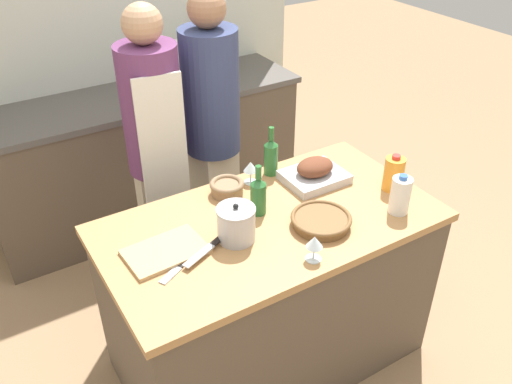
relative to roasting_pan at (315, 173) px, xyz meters
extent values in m
plane|color=#9E7A56|center=(-0.37, -0.16, -0.95)|extent=(12.00, 12.00, 0.00)
cube|color=brown|center=(-0.37, -0.16, -0.52)|extent=(1.49, 0.80, 0.86)
cube|color=#B27F4C|center=(-0.37, -0.16, -0.07)|extent=(1.53, 0.83, 0.04)
cube|color=brown|center=(-0.37, 1.41, -0.50)|extent=(2.11, 0.58, 0.90)
cube|color=#56514C|center=(-0.37, 1.41, -0.03)|extent=(2.17, 0.60, 0.04)
cube|color=silver|center=(-0.37, 1.76, 0.33)|extent=(2.67, 0.10, 2.55)
cube|color=#BCBCC1|center=(0.00, 0.00, -0.02)|extent=(0.30, 0.25, 0.04)
ellipsoid|color=brown|center=(0.00, 0.00, 0.03)|extent=(0.20, 0.15, 0.09)
cylinder|color=brown|center=(-0.20, -0.32, -0.03)|extent=(0.25, 0.25, 0.04)
torus|color=brown|center=(-0.20, -0.32, -0.01)|extent=(0.27, 0.27, 0.02)
cube|color=tan|center=(-0.86, -0.13, -0.04)|extent=(0.34, 0.23, 0.02)
cylinder|color=#B7B7BC|center=(-0.56, -0.20, 0.02)|extent=(0.16, 0.16, 0.14)
cylinder|color=#B7B7BC|center=(-0.56, -0.20, 0.10)|extent=(0.17, 0.17, 0.01)
sphere|color=black|center=(-0.56, -0.20, 0.12)|extent=(0.02, 0.02, 0.02)
cylinder|color=#846647|center=(-0.43, 0.13, -0.02)|extent=(0.15, 0.15, 0.06)
torus|color=#846647|center=(-0.43, 0.13, 0.01)|extent=(0.17, 0.17, 0.03)
cylinder|color=orange|center=(0.28, -0.26, 0.04)|extent=(0.10, 0.10, 0.17)
cylinder|color=red|center=(0.28, -0.26, 0.13)|extent=(0.04, 0.04, 0.02)
cylinder|color=white|center=(0.17, -0.42, 0.04)|extent=(0.09, 0.09, 0.18)
cylinder|color=#3360B2|center=(0.17, -0.42, 0.14)|extent=(0.04, 0.04, 0.02)
cylinder|color=#28662D|center=(-0.15, 0.18, 0.03)|extent=(0.07, 0.07, 0.16)
cone|color=#28662D|center=(-0.15, 0.18, 0.13)|extent=(0.07, 0.07, 0.03)
cylinder|color=#28662D|center=(-0.15, 0.18, 0.18)|extent=(0.03, 0.03, 0.07)
cylinder|color=#28662D|center=(-0.38, -0.09, 0.03)|extent=(0.07, 0.07, 0.15)
cone|color=#28662D|center=(-0.38, -0.09, 0.12)|extent=(0.07, 0.07, 0.03)
cylinder|color=#28662D|center=(-0.38, -0.09, 0.17)|extent=(0.03, 0.03, 0.06)
cylinder|color=silver|center=(-0.36, -0.48, -0.05)|extent=(0.07, 0.07, 0.00)
cylinder|color=silver|center=(-0.36, -0.48, -0.01)|extent=(0.01, 0.01, 0.06)
cone|color=silver|center=(-0.36, -0.48, 0.04)|extent=(0.07, 0.07, 0.05)
cylinder|color=silver|center=(-0.28, 0.16, -0.05)|extent=(0.07, 0.07, 0.00)
cylinder|color=silver|center=(-0.28, 0.16, -0.01)|extent=(0.01, 0.01, 0.06)
cone|color=silver|center=(-0.28, 0.16, 0.04)|extent=(0.07, 0.07, 0.05)
cube|color=#B7B7BC|center=(-0.76, -0.24, -0.03)|extent=(0.17, 0.10, 0.01)
cube|color=black|center=(-0.64, -0.19, -0.03)|extent=(0.11, 0.07, 0.01)
cube|color=#B7B7BC|center=(-0.90, -0.27, -0.04)|extent=(0.11, 0.08, 0.01)
cube|color=black|center=(-0.83, -0.23, -0.04)|extent=(0.07, 0.06, 0.01)
cube|color=silver|center=(-0.10, 1.48, 0.01)|extent=(0.18, 0.14, 0.05)
cylinder|color=#B7B7BC|center=(-0.12, 1.48, 0.08)|extent=(0.13, 0.13, 0.09)
cube|color=silver|center=(-0.03, 1.48, 0.12)|extent=(0.05, 0.08, 0.15)
cube|color=silver|center=(-0.10, 1.48, 0.23)|extent=(0.17, 0.08, 0.08)
cylinder|color=#234C28|center=(0.39, 1.48, 0.09)|extent=(0.05, 0.05, 0.20)
cylinder|color=black|center=(0.39, 1.48, 0.19)|extent=(0.02, 0.02, 0.02)
cylinder|color=#332D28|center=(0.12, 1.50, 0.07)|extent=(0.06, 0.06, 0.16)
cylinder|color=black|center=(0.12, 1.50, 0.16)|extent=(0.03, 0.03, 0.02)
cylinder|color=maroon|center=(0.21, 1.42, 0.05)|extent=(0.05, 0.05, 0.13)
cylinder|color=black|center=(0.21, 1.42, 0.13)|extent=(0.02, 0.02, 0.02)
cube|color=beige|center=(-0.57, 0.65, -0.53)|extent=(0.27, 0.20, 0.82)
cylinder|color=#663360|center=(-0.57, 0.65, 0.22)|extent=(0.31, 0.31, 0.69)
sphere|color=tan|center=(-0.57, 0.65, 0.66)|extent=(0.20, 0.20, 0.20)
cube|color=silver|center=(-0.58, 0.50, 0.02)|extent=(0.24, 0.04, 0.87)
cube|color=beige|center=(-0.21, 0.68, -0.53)|extent=(0.29, 0.23, 0.83)
cylinder|color=navy|center=(-0.21, 0.68, 0.23)|extent=(0.32, 0.32, 0.69)
sphere|color=#996B4C|center=(-0.21, 0.68, 0.68)|extent=(0.20, 0.20, 0.20)
camera|label=1|loc=(-1.46, -1.81, 1.39)|focal=38.00mm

